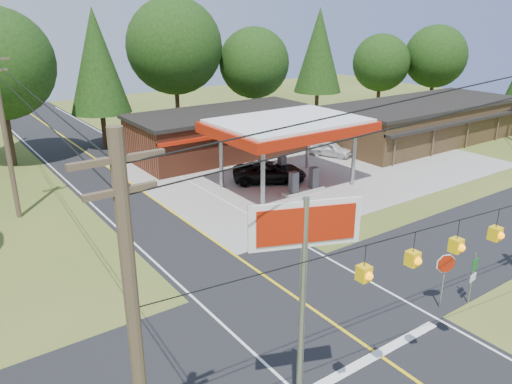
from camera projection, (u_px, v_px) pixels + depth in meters
ground at (313, 310)px, 21.08m from camera, size 120.00×120.00×0.00m
main_highway at (313, 309)px, 21.08m from camera, size 8.00×120.00×0.02m
cross_road at (313, 309)px, 21.08m from camera, size 70.00×7.00×0.02m
lane_center_yellow at (313, 309)px, 21.08m from camera, size 0.15×110.00×0.00m
gas_canopy at (289, 128)px, 34.48m from camera, size 10.60×7.40×4.88m
convenience_store at (225, 132)px, 43.49m from camera, size 16.40×7.55×3.80m
strip_building at (423, 121)px, 47.87m from camera, size 20.40×8.75×3.80m
utility_pole_near_left at (137, 354)px, 10.32m from camera, size 1.80×0.30×10.00m
utility_pole_far_left at (5, 134)px, 28.78m from camera, size 1.80×0.30×10.00m
overhead_beacons at (438, 229)px, 13.81m from camera, size 17.04×2.04×1.03m
treeline_backdrop at (113, 73)px, 37.40m from camera, size 70.27×51.59×13.30m
suv_car at (269, 172)px, 36.57m from camera, size 7.33×7.33×1.49m
sedan_car at (331, 149)px, 43.14m from camera, size 4.87×4.87×1.25m
big_stop_sign at (304, 267)px, 12.53m from camera, size 2.68×1.14×7.71m
octagonal_stop_sign at (445, 268)px, 20.56m from camera, size 0.82×0.39×2.56m
route_sign_post at (473, 273)px, 21.02m from camera, size 0.50×0.12×2.45m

